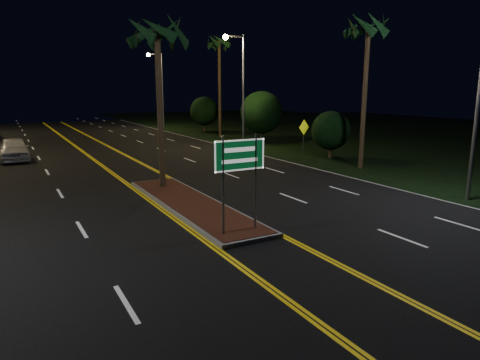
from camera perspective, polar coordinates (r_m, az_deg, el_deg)
ground at (r=12.13m, az=6.50°, el=-11.18°), size 120.00×120.00×0.00m
grass_right at (r=50.17m, az=18.01°, el=5.97°), size 40.00×110.00×0.01m
median_island at (r=17.94m, az=-6.58°, el=-3.19°), size 2.25×10.25×0.17m
highway_sign at (r=13.73m, az=-0.05°, el=2.12°), size 1.80×0.08×3.20m
streetlight_right_near at (r=20.43m, az=29.02°, el=13.06°), size 1.91×0.44×9.00m
streetlight_right_mid at (r=35.47m, az=-0.10°, el=13.44°), size 1.91×0.44×9.00m
streetlight_right_far at (r=53.85m, az=-10.73°, el=12.74°), size 1.91×0.44×9.00m
palm_median at (r=20.75m, az=-11.01°, el=18.75°), size 2.40×2.40×8.30m
palm_right_near at (r=27.15m, az=16.77°, el=18.82°), size 2.40×2.40×9.30m
palm_right_far at (r=43.79m, az=-2.80°, el=17.73°), size 2.40×2.40×10.30m
shrub_near at (r=30.67m, az=12.02°, el=6.47°), size 2.70×2.70×3.30m
shrub_mid at (r=38.96m, az=2.87°, el=8.99°), size 3.78×3.78×4.62m
shrub_far at (r=49.48m, az=-4.79°, el=9.14°), size 3.24×3.24×3.96m
car_near at (r=32.98m, az=-27.94°, el=3.88°), size 2.33×5.42×1.81m
warning_sign at (r=31.77m, az=8.50°, el=6.33°), size 1.06×0.30×2.59m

